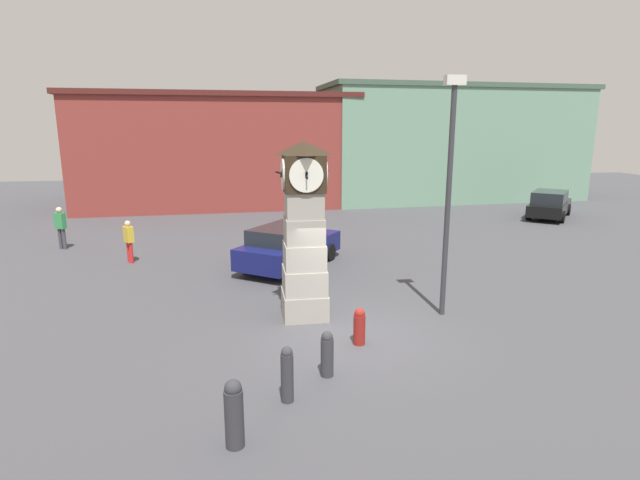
% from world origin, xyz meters
% --- Properties ---
extents(ground_plane, '(78.85, 78.85, 0.00)m').
position_xyz_m(ground_plane, '(0.00, 0.00, 0.00)').
color(ground_plane, '#424247').
extents(clock_tower, '(1.35, 1.40, 4.61)m').
position_xyz_m(clock_tower, '(-1.00, 1.32, 2.22)').
color(clock_tower, '#9B968C').
rests_on(clock_tower, ground_plane).
extents(bollard_near_tower, '(0.30, 0.30, 1.15)m').
position_xyz_m(bollard_near_tower, '(-2.78, -4.05, 0.58)').
color(bollard_near_tower, '#333338').
rests_on(bollard_near_tower, ground_plane).
extents(bollard_mid_row, '(0.24, 0.24, 1.08)m').
position_xyz_m(bollard_mid_row, '(-1.84, -2.85, 0.55)').
color(bollard_mid_row, '#333338').
rests_on(bollard_mid_row, ground_plane).
extents(bollard_far_row, '(0.26, 0.26, 0.96)m').
position_xyz_m(bollard_far_row, '(-0.96, -2.00, 0.49)').
color(bollard_far_row, '#333338').
rests_on(bollard_far_row, ground_plane).
extents(bollard_end_row, '(0.28, 0.28, 0.88)m').
position_xyz_m(bollard_end_row, '(0.04, -0.62, 0.44)').
color(bollard_end_row, maroon).
rests_on(bollard_end_row, ground_plane).
extents(car_far_lot, '(4.19, 4.75, 1.54)m').
position_xyz_m(car_far_lot, '(-0.97, 6.19, 0.79)').
color(car_far_lot, navy).
rests_on(car_far_lot, ground_plane).
extents(car_silver_hatch, '(4.28, 4.59, 1.52)m').
position_xyz_m(car_silver_hatch, '(14.30, 14.02, 0.77)').
color(car_silver_hatch, black).
rests_on(car_silver_hatch, ground_plane).
extents(pedestrian_near_bench, '(0.43, 0.47, 1.59)m').
position_xyz_m(pedestrian_near_bench, '(-6.77, 7.71, 0.90)').
color(pedestrian_near_bench, red).
rests_on(pedestrian_near_bench, ground_plane).
extents(pedestrian_crossing_lot, '(0.46, 0.39, 1.76)m').
position_xyz_m(pedestrian_crossing_lot, '(-10.00, 10.37, 1.02)').
color(pedestrian_crossing_lot, '#3F3F47').
rests_on(pedestrian_crossing_lot, ground_plane).
extents(street_lamp_near_road, '(0.50, 0.24, 6.18)m').
position_xyz_m(street_lamp_near_road, '(2.69, 0.91, 3.58)').
color(street_lamp_near_road, '#333338').
rests_on(street_lamp_near_road, ground_plane).
extents(warehouse_blue_far, '(17.70, 11.68, 6.97)m').
position_xyz_m(warehouse_blue_far, '(-4.12, 23.60, 3.49)').
color(warehouse_blue_far, maroon).
rests_on(warehouse_blue_far, ground_plane).
extents(storefront_low_left, '(18.53, 7.48, 7.70)m').
position_xyz_m(storefront_low_left, '(11.98, 22.15, 3.86)').
color(storefront_low_left, gray).
rests_on(storefront_low_left, ground_plane).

